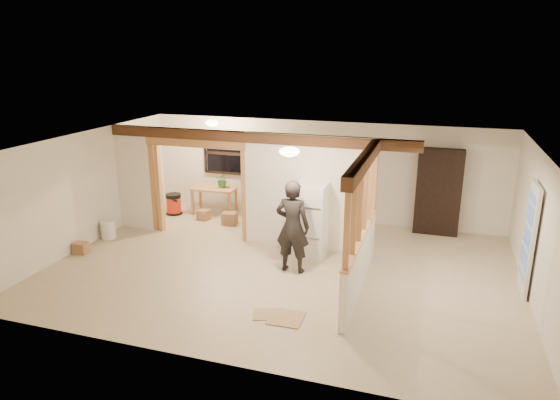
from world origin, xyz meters
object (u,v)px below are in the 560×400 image
(refrigerator, at_px, (311,220))
(shop_vac, at_px, (174,204))
(woman, at_px, (292,227))
(bookshelf, at_px, (438,192))
(work_table, at_px, (214,201))

(refrigerator, bearing_deg, shop_vac, 159.34)
(refrigerator, bearing_deg, woman, -99.15)
(woman, relative_size, shop_vac, 3.29)
(refrigerator, height_order, bookshelf, bookshelf)
(refrigerator, height_order, shop_vac, refrigerator)
(refrigerator, bearing_deg, work_table, 148.53)
(shop_vac, xyz_separation_m, bookshelf, (6.60, 0.63, 0.73))
(woman, height_order, bookshelf, bookshelf)
(shop_vac, height_order, bookshelf, bookshelf)
(shop_vac, bearing_deg, work_table, 18.81)
(woman, bearing_deg, refrigerator, -96.82)
(work_table, relative_size, shop_vac, 2.02)
(refrigerator, distance_m, shop_vac, 4.42)
(woman, relative_size, bookshelf, 0.91)
(work_table, bearing_deg, bookshelf, 0.87)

